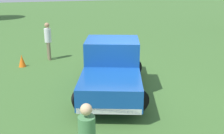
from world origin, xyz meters
TOP-DOWN VIEW (x-y plane):
  - ground_plane at (0.00, 0.00)m, footprint 80.00×80.00m
  - pickup_truck at (0.36, -0.02)m, footprint 3.24×5.16m
  - person_bystander at (2.25, -4.50)m, footprint 0.36×0.36m
  - traffic_cone at (3.49, -3.71)m, footprint 0.32×0.32m

SIDE VIEW (x-z plane):
  - ground_plane at x=0.00m, z-range 0.00..0.00m
  - traffic_cone at x=3.49m, z-range 0.00..0.55m
  - pickup_truck at x=0.36m, z-range 0.03..1.83m
  - person_bystander at x=2.25m, z-range 0.13..1.94m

